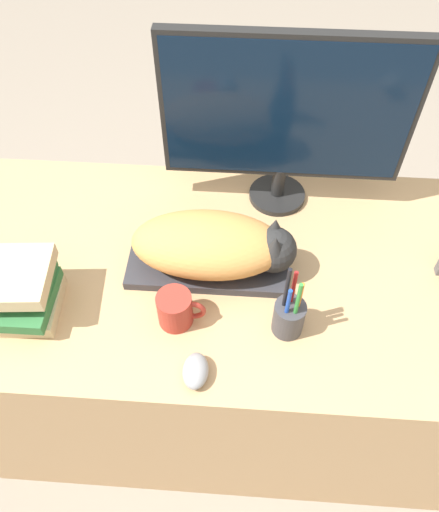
{
  "coord_description": "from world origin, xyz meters",
  "views": [
    {
      "loc": [
        0.02,
        -0.4,
        1.73
      ],
      "look_at": [
        -0.03,
        0.35,
        0.79
      ],
      "focal_mm": 35.0,
      "sensor_mm": 36.0,
      "label": 1
    }
  ],
  "objects": [
    {
      "name": "ground_plane",
      "position": [
        0.0,
        0.0,
        0.0
      ],
      "size": [
        12.0,
        12.0,
        0.0
      ],
      "primitive_type": "plane",
      "color": "gray"
    },
    {
      "name": "desk",
      "position": [
        0.0,
        0.37,
        0.36
      ],
      "size": [
        1.44,
        0.73,
        0.73
      ],
      "color": "tan",
      "rests_on": "ground_plane"
    },
    {
      "name": "keyboard",
      "position": [
        -0.06,
        0.36,
        0.74
      ],
      "size": [
        0.4,
        0.16,
        0.02
      ],
      "color": "#2D2D33",
      "rests_on": "desk"
    },
    {
      "name": "cat",
      "position": [
        -0.03,
        0.36,
        0.82
      ],
      "size": [
        0.4,
        0.19,
        0.14
      ],
      "color": "#D18C47",
      "rests_on": "keyboard"
    },
    {
      "name": "monitor",
      "position": [
        0.12,
        0.62,
        1.01
      ],
      "size": [
        0.61,
        0.16,
        0.48
      ],
      "color": "black",
      "rests_on": "desk"
    },
    {
      "name": "computer_mouse",
      "position": [
        -0.06,
        0.07,
        0.75
      ],
      "size": [
        0.06,
        0.08,
        0.04
      ],
      "color": "gray",
      "rests_on": "desk"
    },
    {
      "name": "coffee_mug",
      "position": [
        -0.12,
        0.2,
        0.77
      ],
      "size": [
        0.11,
        0.08,
        0.09
      ],
      "color": "#9E2D23",
      "rests_on": "desk"
    },
    {
      "name": "pen_cup",
      "position": [
        0.14,
        0.2,
        0.78
      ],
      "size": [
        0.07,
        0.07,
        0.22
      ],
      "color": "#38383D",
      "rests_on": "desk"
    },
    {
      "name": "book_stack",
      "position": [
        -0.5,
        0.21,
        0.8
      ],
      "size": [
        0.22,
        0.19,
        0.13
      ],
      "color": "#C6B284",
      "rests_on": "desk"
    }
  ]
}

